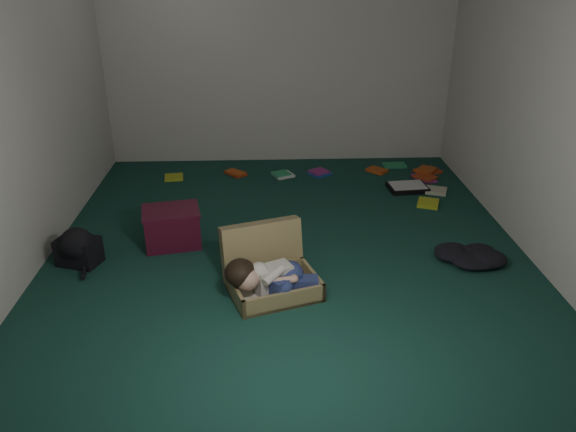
{
  "coord_description": "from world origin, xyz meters",
  "views": [
    {
      "loc": [
        -0.18,
        -4.3,
        2.29
      ],
      "look_at": [
        0.0,
        -0.15,
        0.35
      ],
      "focal_mm": 35.0,
      "sensor_mm": 36.0,
      "label": 1
    }
  ],
  "objects": [
    {
      "name": "maroon_bin",
      "position": [
        -0.99,
        0.07,
        0.17
      ],
      "size": [
        0.54,
        0.46,
        0.33
      ],
      "rotation": [
        0.0,
        0.0,
        0.19
      ],
      "color": "#4C0F22",
      "rests_on": "floor"
    },
    {
      "name": "suitcase",
      "position": [
        -0.16,
        -0.65,
        0.14
      ],
      "size": [
        0.79,
        0.78,
        0.46
      ],
      "rotation": [
        0.0,
        0.0,
        0.32
      ],
      "color": "olive",
      "rests_on": "floor"
    },
    {
      "name": "wall_right",
      "position": [
        2.0,
        0.0,
        1.3
      ],
      "size": [
        0.0,
        4.5,
        4.5
      ],
      "primitive_type": "plane",
      "rotation": [
        1.57,
        0.0,
        -1.57
      ],
      "color": "silver",
      "rests_on": "ground"
    },
    {
      "name": "floor",
      "position": [
        0.0,
        0.0,
        0.0
      ],
      "size": [
        4.5,
        4.5,
        0.0
      ],
      "primitive_type": "plane",
      "color": "#153E33",
      "rests_on": "ground"
    },
    {
      "name": "person",
      "position": [
        -0.16,
        -0.82,
        0.18
      ],
      "size": [
        0.7,
        0.35,
        0.29
      ],
      "rotation": [
        0.0,
        0.0,
        0.32
      ],
      "color": "beige",
      "rests_on": "suitcase"
    },
    {
      "name": "clothing_pile",
      "position": [
        1.48,
        -0.32,
        0.06
      ],
      "size": [
        0.49,
        0.44,
        0.13
      ],
      "primitive_type": null,
      "rotation": [
        0.0,
        0.0,
        0.32
      ],
      "color": "black",
      "rests_on": "floor"
    },
    {
      "name": "wall_back",
      "position": [
        0.0,
        2.25,
        1.3
      ],
      "size": [
        4.5,
        0.0,
        4.5
      ],
      "primitive_type": "plane",
      "rotation": [
        1.57,
        0.0,
        0.0
      ],
      "color": "silver",
      "rests_on": "ground"
    },
    {
      "name": "paper_tray",
      "position": [
        1.34,
        1.21,
        0.03
      ],
      "size": [
        0.43,
        0.34,
        0.06
      ],
      "rotation": [
        0.0,
        0.0,
        0.1
      ],
      "color": "black",
      "rests_on": "floor"
    },
    {
      "name": "wall_left",
      "position": [
        -2.0,
        0.0,
        1.3
      ],
      "size": [
        0.0,
        4.5,
        4.5
      ],
      "primitive_type": "plane",
      "rotation": [
        1.57,
        0.0,
        1.57
      ],
      "color": "silver",
      "rests_on": "ground"
    },
    {
      "name": "book_scatter",
      "position": [
        0.76,
        1.57,
        0.01
      ],
      "size": [
        3.15,
        1.36,
        0.02
      ],
      "color": "#C0CE24",
      "rests_on": "floor"
    },
    {
      "name": "backpack",
      "position": [
        -1.7,
        -0.24,
        0.12
      ],
      "size": [
        0.48,
        0.43,
        0.24
      ],
      "primitive_type": null,
      "rotation": [
        0.0,
        0.0,
        -0.32
      ],
      "color": "black",
      "rests_on": "floor"
    },
    {
      "name": "wall_front",
      "position": [
        0.0,
        -2.25,
        1.3
      ],
      "size": [
        4.5,
        0.0,
        4.5
      ],
      "primitive_type": "plane",
      "rotation": [
        -1.57,
        0.0,
        0.0
      ],
      "color": "silver",
      "rests_on": "ground"
    }
  ]
}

